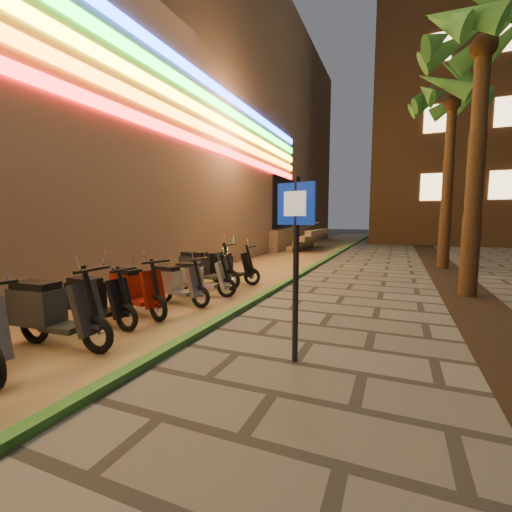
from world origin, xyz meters
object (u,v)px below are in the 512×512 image
at_px(scooter_5, 51,311).
at_px(scooter_10, 203,268).
at_px(scooter_6, 95,299).
at_px(scooter_11, 228,267).
at_px(pedestrian_sign, 296,244).
at_px(scooter_8, 174,283).
at_px(scooter_7, 134,289).
at_px(scooter_9, 198,278).

bearing_deg(scooter_5, scooter_10, 89.34).
bearing_deg(scooter_6, scooter_11, 89.05).
distance_m(pedestrian_sign, scooter_8, 3.95).
xyz_separation_m(scooter_5, scooter_10, (-0.22, 4.53, 0.01)).
distance_m(scooter_5, scooter_6, 0.99).
bearing_deg(scooter_7, scooter_8, 94.77).
bearing_deg(scooter_11, scooter_6, -94.34).
xyz_separation_m(scooter_8, scooter_9, (0.10, 0.81, -0.01)).
xyz_separation_m(scooter_6, scooter_7, (0.12, 0.83, 0.03)).
relative_size(scooter_6, scooter_11, 0.96).
bearing_deg(scooter_8, pedestrian_sign, -23.51).
distance_m(scooter_7, scooter_10, 2.74).
bearing_deg(pedestrian_sign, scooter_5, -152.28).
xyz_separation_m(scooter_5, scooter_11, (0.11, 5.35, -0.04)).
distance_m(scooter_7, scooter_11, 3.56).
relative_size(scooter_10, scooter_11, 1.11).
relative_size(scooter_9, scooter_10, 0.84).
height_order(scooter_6, scooter_8, scooter_6).
distance_m(scooter_6, scooter_9, 2.65).
distance_m(scooter_9, scooter_11, 1.77).
xyz_separation_m(scooter_8, scooter_10, (-0.34, 1.76, 0.08)).
distance_m(pedestrian_sign, scooter_11, 5.67).
bearing_deg(scooter_6, pedestrian_sign, 1.33).
height_order(scooter_5, scooter_7, scooter_5).
bearing_deg(scooter_8, scooter_7, -95.22).
bearing_deg(scooter_11, pedestrian_sign, -54.05).
distance_m(scooter_8, scooter_9, 0.81).
xyz_separation_m(scooter_7, scooter_10, (-0.13, 2.74, 0.05)).
height_order(scooter_7, scooter_10, scooter_10).
height_order(scooter_6, scooter_9, scooter_6).
relative_size(scooter_7, scooter_9, 1.08).
xyz_separation_m(pedestrian_sign, scooter_10, (-3.62, 3.68, -1.00)).
bearing_deg(scooter_8, scooter_10, 107.95).
bearing_deg(scooter_11, scooter_5, -91.44).
distance_m(scooter_7, scooter_9, 1.82).
bearing_deg(scooter_6, scooter_8, 82.81).
bearing_deg(scooter_10, scooter_9, -63.50).
bearing_deg(scooter_11, scooter_8, -89.88).
xyz_separation_m(pedestrian_sign, scooter_7, (-3.49, 0.94, -1.04)).
relative_size(pedestrian_sign, scooter_6, 1.55).
xyz_separation_m(scooter_6, scooter_8, (0.33, 1.81, -0.00)).
bearing_deg(scooter_7, scooter_6, -81.18).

